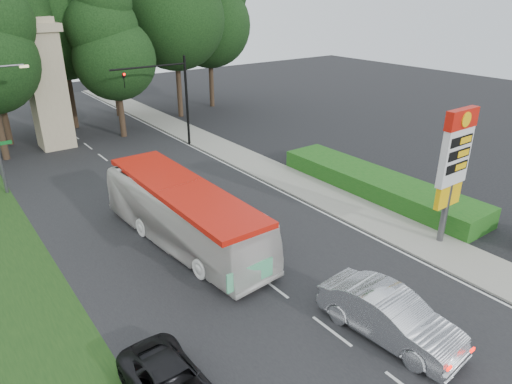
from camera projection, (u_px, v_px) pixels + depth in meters
ground at (341, 339)px, 16.64m from camera, size 120.00×120.00×0.00m
road_surface at (184, 219)px, 25.47m from camera, size 14.00×80.00×0.02m
sidewalk_right at (298, 184)px, 30.10m from camera, size 3.00×80.00×0.12m
hedge at (377, 184)px, 28.58m from camera, size 3.00×14.00×1.20m
gas_station_pylon at (455, 159)px, 21.36m from camera, size 2.10×0.45×6.85m
traffic_signal_mast at (171, 90)px, 35.54m from camera, size 6.10×0.35×7.20m
monument at (47, 84)px, 35.58m from camera, size 3.00×3.00×10.05m
tree_center_right at (56, 1)px, 38.54m from camera, size 9.24×9.24×18.15m
tree_east_near at (107, 15)px, 43.28m from camera, size 8.12×8.12×15.95m
tree_far_east at (208, 7)px, 47.01m from camera, size 8.68×8.68×17.05m
tree_monument_right at (113, 41)px, 37.06m from camera, size 6.72×6.72×13.20m
transit_bus at (184, 216)px, 22.35m from camera, size 3.64×11.54×3.16m
sedan_silver at (390, 316)px, 16.47m from camera, size 2.38×5.57×1.79m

